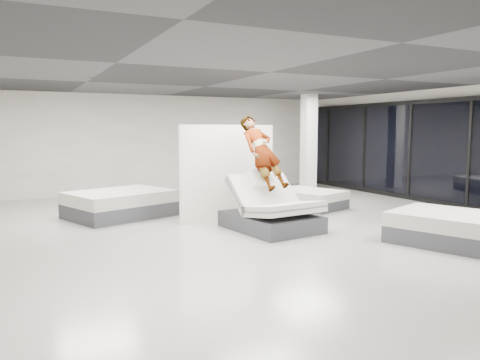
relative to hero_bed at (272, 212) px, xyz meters
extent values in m
plane|color=#B6B4AC|center=(-0.10, -0.07, -0.37)|extent=(14.00, 14.00, 0.00)
plane|color=black|center=(-0.10, -0.07, 2.83)|extent=(14.00, 14.00, 0.00)
cube|color=white|center=(-0.10, 6.93, 1.23)|extent=(12.00, 0.04, 3.20)
cube|color=white|center=(5.90, -0.07, 1.23)|extent=(0.04, 14.00, 3.20)
cube|color=#3A3A3F|center=(0.00, 0.03, -0.20)|extent=(1.66, 2.07, 0.33)
cube|color=silver|center=(-0.04, 0.30, 0.37)|extent=(1.52, 1.00, 0.82)
cube|color=#5D5D61|center=(-0.04, 0.30, 0.37)|extent=(1.53, 0.89, 0.70)
cube|color=silver|center=(0.05, -0.42, 0.13)|extent=(1.54, 1.15, 0.33)
cube|color=#5D5D61|center=(0.05, -0.42, 0.13)|extent=(1.56, 1.14, 0.16)
cube|color=white|center=(-0.05, 0.38, 0.70)|extent=(0.57, 0.43, 0.36)
imported|color=slate|center=(-0.04, 0.33, 0.90)|extent=(0.87, 1.79, 1.40)
cube|color=black|center=(0.22, 0.01, 0.67)|extent=(0.07, 0.15, 0.08)
cube|color=white|center=(-0.32, 1.46, 0.72)|extent=(2.40, 0.32, 2.18)
cube|color=#3A3A3F|center=(2.24, 1.96, -0.24)|extent=(1.79, 2.05, 0.26)
cube|color=silver|center=(2.24, 1.96, 0.00)|extent=(1.79, 2.05, 0.22)
cube|color=#3A3A3F|center=(2.38, -2.50, -0.21)|extent=(2.19, 2.49, 0.31)
cube|color=silver|center=(2.38, -2.50, 0.07)|extent=(2.19, 2.49, 0.26)
cube|color=#3A3A3F|center=(-2.52, 2.87, -0.20)|extent=(2.68, 2.35, 0.34)
cube|color=silver|center=(-2.52, 2.87, 0.11)|extent=(2.68, 2.35, 0.28)
cube|color=silver|center=(3.90, 4.43, 1.23)|extent=(0.40, 0.40, 3.20)
cube|color=#1D2031|center=(5.80, -0.07, 1.08)|extent=(0.06, 13.40, 2.80)
cube|color=black|center=(5.80, -0.07, -0.31)|extent=(0.12, 13.40, 0.12)
cube|color=black|center=(5.80, -0.07, 2.49)|extent=(0.12, 13.40, 0.12)
cube|color=black|center=(5.80, -0.07, 1.08)|extent=(0.09, 0.08, 2.80)
cube|color=black|center=(5.80, 1.93, 1.08)|extent=(0.09, 0.08, 2.80)
cube|color=black|center=(5.80, 3.93, 1.08)|extent=(0.09, 0.08, 2.80)
cube|color=black|center=(5.80, 5.93, 1.08)|extent=(0.09, 0.08, 2.80)
camera|label=1|loc=(-4.75, -8.29, 1.71)|focal=35.00mm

